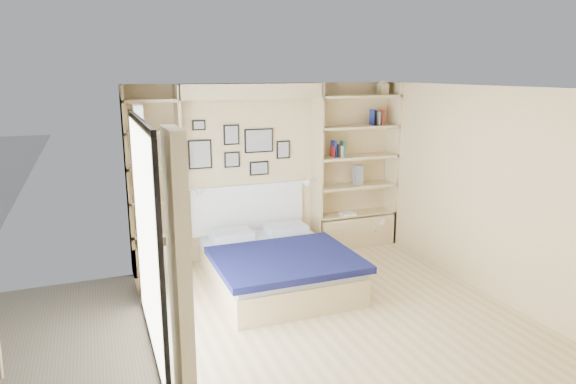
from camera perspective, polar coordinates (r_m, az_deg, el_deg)
name	(u,v)px	position (r m, az deg, el deg)	size (l,w,h in m)	color
ground	(335,316)	(5.91, 5.26, -13.56)	(4.50, 4.50, 0.00)	#DFC188
room_shell	(259,195)	(6.73, -3.26, -0.36)	(4.50, 4.50, 4.50)	#D8BC7D
bed	(276,265)	(6.56, -1.36, -8.08)	(1.68, 2.23, 1.07)	tan
photo_gallery	(239,148)	(7.27, -5.52, 4.85)	(1.48, 0.02, 0.82)	black
reading_lamps	(254,186)	(7.19, -3.79, 0.71)	(1.92, 0.12, 0.15)	silver
shelf_decor	(345,138)	(7.70, 6.36, 6.00)	(3.60, 0.23, 2.03)	#A51E1E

